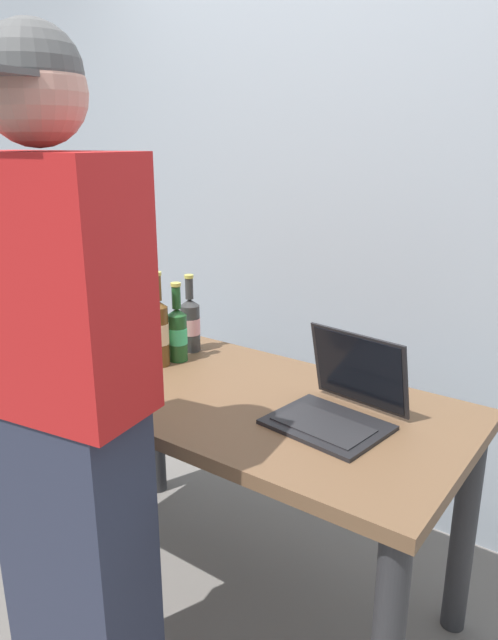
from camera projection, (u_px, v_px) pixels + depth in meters
The scene contains 8 objects.
ground_plane at pixel (236, 590), 2.09m from camera, with size 8.00×8.00×0.00m, color slate.
desk at pixel (234, 428), 1.90m from camera, with size 1.47×0.72×0.77m.
laptop at pixel (340, 402), 1.66m from camera, with size 0.35×0.34×0.25m.
beer_bottle_dark at pixel (159, 330), 2.05m from camera, with size 0.07×0.07×0.34m.
beer_bottle_amber at pixel (177, 332), 2.10m from camera, with size 0.07×0.07×0.29m.
beer_bottle_brown at pixel (190, 323), 2.20m from camera, with size 0.07×0.07×0.29m.
person_figure at pixel (67, 419), 1.38m from camera, with size 0.43×0.34×1.77m.
back_wall at pixel (356, 203), 2.34m from camera, with size 6.00×0.10×2.60m, color #99A3AD.
Camera 1 is at (1.05, -1.36, 1.54)m, focal length 32.89 mm.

